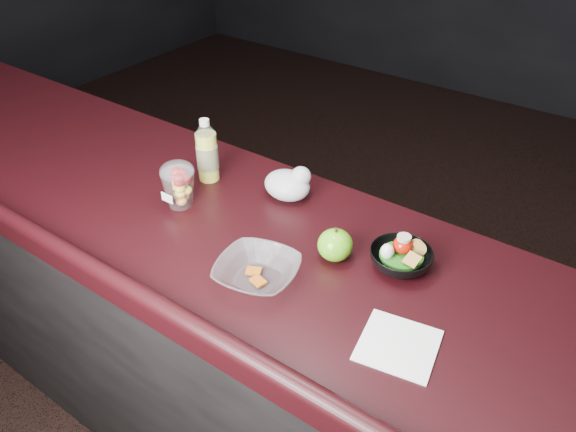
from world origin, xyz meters
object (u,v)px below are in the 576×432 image
Objects in this scene: takeout_bowl at (257,272)px; fruit_cup at (178,184)px; snack_bowl at (401,257)px; green_apple at (335,245)px; lemonade_bottle at (207,155)px.

fruit_cup is at bearing 161.55° from takeout_bowl.
snack_bowl is at bearing 10.47° from fruit_cup.
green_apple is 0.40× the size of takeout_bowl.
fruit_cup is 0.59× the size of takeout_bowl.
lemonade_bottle is 0.51m from takeout_bowl.
green_apple is at bearing 58.77° from takeout_bowl.
green_apple is (0.49, 0.05, -0.03)m from fruit_cup.
green_apple is at bearing 6.05° from fruit_cup.
fruit_cup is at bearing -79.03° from lemonade_bottle.
lemonade_bottle is 0.68m from snack_bowl.
green_apple reaches higher than snack_bowl.
green_apple is at bearing -11.30° from lemonade_bottle.
snack_bowl is (0.67, -0.04, -0.06)m from lemonade_bottle.
snack_bowl reaches higher than takeout_bowl.
lemonade_bottle is 0.85× the size of takeout_bowl.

